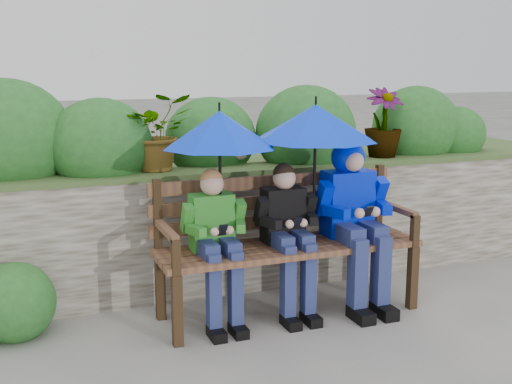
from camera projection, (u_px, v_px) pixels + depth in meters
name	position (u px, v px, depth m)	size (l,w,h in m)	color
ground	(261.00, 319.00, 4.80)	(60.00, 60.00, 0.00)	slate
garden_backdrop	(195.00, 199.00, 6.14)	(8.00, 2.88, 1.81)	brown
park_bench	(285.00, 234.00, 4.87)	(2.00, 0.59, 1.06)	#302012
boy_left	(216.00, 237.00, 4.57)	(0.46, 0.53, 1.14)	#20691D
boy_middle	(288.00, 229.00, 4.77)	(0.46, 0.53, 1.15)	black
boy_right	(354.00, 209.00, 4.94)	(0.57, 0.69, 1.30)	#0013B8
umbrella_left	(220.00, 130.00, 4.50)	(0.82, 0.82, 0.85)	#002DEE
umbrella_right	(315.00, 123.00, 4.73)	(0.94, 0.94, 0.86)	#002DEE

